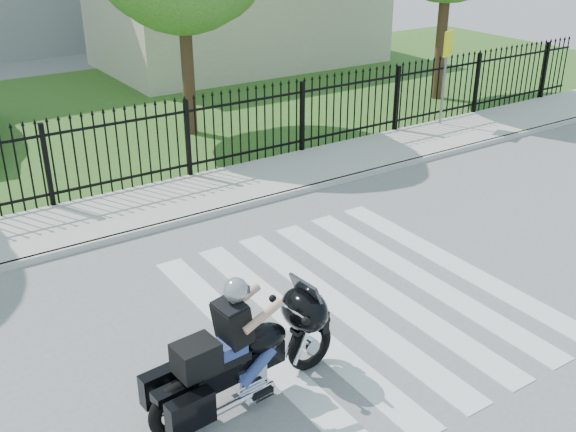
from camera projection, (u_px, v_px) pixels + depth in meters
ground at (362, 299)px, 10.38m from camera, size 120.00×120.00×0.00m
crosswalk at (362, 299)px, 10.38m from camera, size 5.00×5.50×0.01m
sidewalk at (211, 191)px, 14.14m from camera, size 40.00×2.00×0.12m
curb at (235, 208)px, 13.38m from camera, size 40.00×0.12×0.12m
grass_strip at (99, 115)px, 19.46m from camera, size 40.00×12.00×0.02m
iron_fence at (188, 141)px, 14.54m from camera, size 26.00×0.04×1.80m
building_low at (239, 16)px, 25.27m from camera, size 10.00×6.00×3.50m
motorcycle_rider at (242, 352)px, 7.96m from camera, size 2.68×0.97×1.77m
traffic_sign at (447, 58)px, 17.58m from camera, size 0.51×0.26×2.48m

